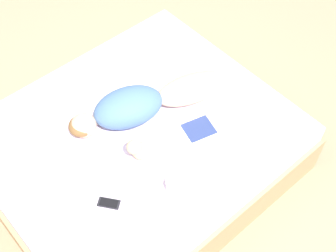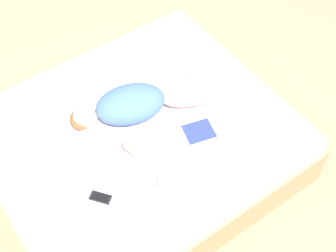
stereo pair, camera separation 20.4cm
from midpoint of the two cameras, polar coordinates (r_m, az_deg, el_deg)
name	(u,v)px [view 1 (the left image)]	position (r m, az deg, el deg)	size (l,w,h in m)	color
ground_plane	(140,168)	(3.76, -5.05, -5.25)	(12.00, 12.00, 0.00)	#9E8466
bed	(138,150)	(3.55, -5.34, -3.06)	(1.82, 2.13, 0.51)	tan
person	(144,103)	(3.36, -4.64, 2.75)	(0.57, 1.24, 0.24)	#DBB28E
open_magazine	(208,143)	(3.26, 3.10, -2.12)	(0.61, 0.43, 0.01)	white
coffee_mug	(173,186)	(3.02, -1.34, -7.45)	(0.12, 0.09, 0.08)	white
cell_phone	(109,203)	(3.04, -9.16, -9.36)	(0.15, 0.14, 0.01)	black
plush_toy	(138,149)	(3.13, -5.51, -2.94)	(0.14, 0.16, 0.20)	#D1B289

